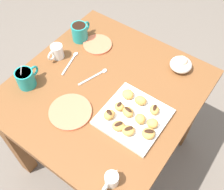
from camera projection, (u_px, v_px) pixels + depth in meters
ground_plane at (107, 152)px, 1.82m from camera, size 8.00×8.00×0.00m
dining_table at (105, 105)px, 1.37m from camera, size 0.86×0.82×0.70m
pastry_plate_square at (133, 117)px, 1.16m from camera, size 0.26×0.26×0.02m
coffee_mug_teal_left at (26, 78)px, 1.23m from camera, size 0.12×0.08×0.13m
coffee_mug_teal_right at (80, 32)px, 1.42m from camera, size 0.12×0.08×0.09m
cream_pitcher_white at (57, 51)px, 1.34m from camera, size 0.10×0.06×0.07m
ice_cream_bowl at (181, 64)px, 1.30m from camera, size 0.11×0.11×0.08m
chocolate_sauce_pitcher at (111, 179)px, 0.97m from camera, size 0.09×0.05×0.06m
saucer_coral_left at (98, 45)px, 1.42m from camera, size 0.15×0.15×0.01m
saucer_coral_right at (70, 112)px, 1.18m from camera, size 0.19×0.19×0.01m
loose_spoon_near_saucer at (96, 75)px, 1.30m from camera, size 0.16×0.06×0.01m
loose_spoon_by_plate at (72, 60)px, 1.36m from camera, size 0.16×0.05×0.01m
beignet_0 at (128, 112)px, 1.14m from camera, size 0.06×0.07×0.03m
chocolate_drizzle_0 at (128, 110)px, 1.13m from camera, size 0.02×0.04×0.00m
beignet_1 at (128, 94)px, 1.20m from camera, size 0.06×0.06×0.03m
beignet_2 at (153, 123)px, 1.11m from camera, size 0.05×0.05×0.04m
beignet_3 at (128, 131)px, 1.09m from camera, size 0.07×0.07×0.03m
chocolate_drizzle_3 at (129, 128)px, 1.08m from camera, size 0.04×0.03×0.00m
beignet_4 at (118, 126)px, 1.10m from camera, size 0.07×0.07×0.03m
chocolate_drizzle_4 at (118, 124)px, 1.09m from camera, size 0.04×0.03×0.00m
beignet_5 at (119, 106)px, 1.16m from camera, size 0.05×0.06×0.03m
chocolate_drizzle_5 at (119, 104)px, 1.15m from camera, size 0.03×0.02×0.00m
beignet_6 at (140, 119)px, 1.12m from camera, size 0.06×0.06×0.04m
beignet_7 at (141, 100)px, 1.17m from camera, size 0.05×0.06×0.04m
beignet_8 at (148, 133)px, 1.08m from camera, size 0.07×0.07×0.03m
chocolate_drizzle_8 at (149, 131)px, 1.07m from camera, size 0.04×0.04×0.00m
beignet_9 at (109, 115)px, 1.13m from camera, size 0.06×0.05×0.04m
chocolate_drizzle_9 at (109, 112)px, 1.12m from camera, size 0.03×0.03×0.00m
beignet_10 at (154, 110)px, 1.15m from camera, size 0.06×0.06×0.03m
chocolate_drizzle_10 at (155, 107)px, 1.13m from camera, size 0.04×0.02×0.00m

